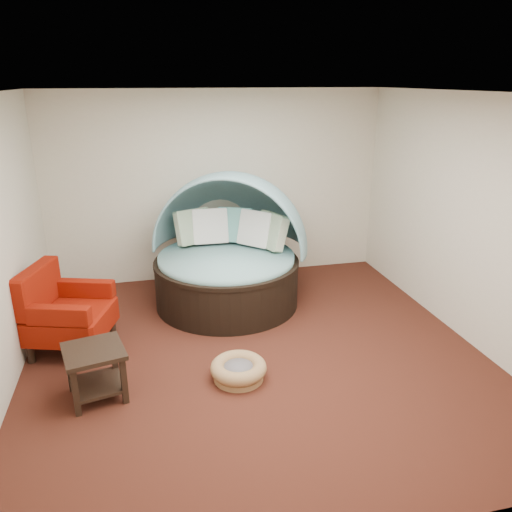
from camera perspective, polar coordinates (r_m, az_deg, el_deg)
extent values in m
plane|color=#4D1F16|center=(5.72, -0.03, -11.11)|extent=(5.00, 5.00, 0.00)
plane|color=beige|center=(7.53, -4.43, 7.89)|extent=(5.00, 0.00, 5.00)
plane|color=beige|center=(2.97, 11.32, -11.73)|extent=(5.00, 0.00, 5.00)
plane|color=beige|center=(6.20, 23.15, 3.78)|extent=(0.00, 5.00, 5.00)
plane|color=white|center=(4.92, -0.03, 18.17)|extent=(5.00, 5.00, 0.00)
cylinder|color=black|center=(6.81, -3.34, -3.15)|extent=(2.53, 2.53, 0.59)
cylinder|color=black|center=(6.69, -3.39, -0.67)|extent=(2.55, 2.55, 0.05)
cylinder|color=#83B7C1|center=(6.68, -3.40, -0.33)|extent=(2.39, 2.39, 0.13)
cube|color=#3F6F51|center=(7.03, -7.20, 3.34)|extent=(0.56, 0.44, 0.51)
cube|color=white|center=(7.03, -5.27, 3.40)|extent=(0.50, 0.29, 0.51)
cube|color=#64AEA9|center=(7.07, -2.43, 3.56)|extent=(0.56, 0.45, 0.51)
cube|color=white|center=(6.89, 0.00, 3.14)|extent=(0.54, 0.55, 0.51)
cube|color=#3F6F51|center=(6.79, 1.80, 2.89)|extent=(0.44, 0.56, 0.51)
cylinder|color=olive|center=(5.29, -2.00, -13.55)|extent=(0.59, 0.59, 0.06)
torus|color=olive|center=(5.24, -2.01, -12.65)|extent=(0.67, 0.67, 0.15)
cylinder|color=slate|center=(5.25, -2.01, -12.83)|extent=(0.40, 0.40, 0.09)
cylinder|color=black|center=(6.04, -24.34, -10.17)|extent=(0.10, 0.10, 0.20)
cylinder|color=black|center=(6.56, -21.62, -7.37)|extent=(0.10, 0.10, 0.20)
cylinder|color=black|center=(5.76, -18.36, -10.86)|extent=(0.10, 0.10, 0.20)
cylinder|color=black|center=(6.30, -16.07, -7.84)|extent=(0.10, 0.10, 0.20)
cube|color=maroon|center=(6.04, -20.37, -6.95)|extent=(1.06, 1.06, 0.29)
cube|color=maroon|center=(6.04, -23.71, -3.36)|extent=(0.41, 0.85, 0.49)
cube|color=maroon|center=(5.63, -21.62, -6.34)|extent=(0.68, 0.33, 0.20)
cube|color=maroon|center=(6.22, -18.85, -3.51)|extent=(0.68, 0.33, 0.20)
cube|color=black|center=(5.03, -18.09, -10.30)|extent=(0.65, 0.65, 0.04)
cube|color=black|center=(5.22, -17.65, -13.83)|extent=(0.57, 0.57, 0.03)
cube|color=black|center=(4.96, -19.90, -14.51)|extent=(0.07, 0.07, 0.48)
cube|color=black|center=(5.33, -20.52, -12.03)|extent=(0.07, 0.07, 0.48)
cube|color=black|center=(5.00, -14.85, -13.63)|extent=(0.07, 0.07, 0.48)
cube|color=black|center=(5.37, -15.84, -11.25)|extent=(0.07, 0.07, 0.48)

